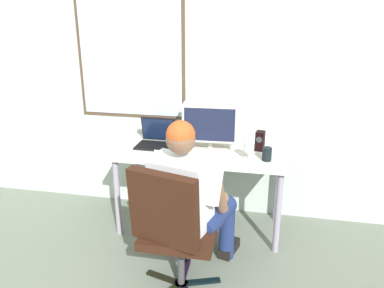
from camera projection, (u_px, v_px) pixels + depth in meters
name	position (u px, v px, depth m)	size (l,w,h in m)	color
wall_rear	(185.00, 78.00, 3.52)	(5.69, 0.08, 2.52)	#B5C3BB
desk	(200.00, 159.00, 3.33)	(1.47, 0.65, 0.73)	#91899E
office_chair	(173.00, 225.00, 2.53)	(0.57, 0.60, 0.96)	black
person_seated	(190.00, 196.00, 2.72)	(0.64, 0.83, 1.21)	navy
crt_monitor	(211.00, 122.00, 3.24)	(0.46, 0.25, 0.40)	beige
laptop	(156.00, 138.00, 3.41)	(0.32, 0.28, 0.23)	black
wine_glass	(249.00, 148.00, 3.08)	(0.08, 0.08, 0.14)	silver
desk_speaker	(260.00, 141.00, 3.27)	(0.08, 0.10, 0.17)	black
coffee_mug	(267.00, 154.00, 3.06)	(0.07, 0.07, 0.11)	black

